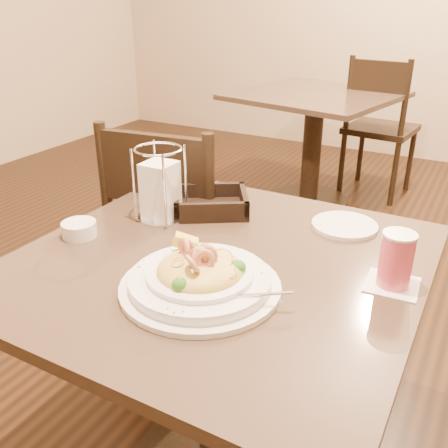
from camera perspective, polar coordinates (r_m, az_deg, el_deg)
The scene contains 10 objects.
main_table at distance 1.29m, azimuth -0.44°, elevation -12.82°, with size 0.90×0.90×0.72m.
background_table at distance 3.27m, azimuth 10.17°, elevation 10.59°, with size 1.06×1.06×0.72m.
dining_chair_near at distance 1.75m, azimuth -5.38°, elevation -1.98°, with size 0.47×0.47×0.93m.
dining_chair_far at distance 3.52m, azimuth 17.32°, elevation 10.91°, with size 0.46×0.46×0.93m.
pasta_bowl at distance 1.03m, azimuth -2.75°, elevation -6.01°, with size 0.37×0.34×0.11m.
drink_glass at distance 1.09m, azimuth 19.07°, elevation -3.93°, with size 0.11×0.11×0.12m.
bread_basket at distance 1.41m, azimuth -1.51°, elevation 2.23°, with size 0.26×0.25×0.06m.
napkin_caddy at distance 1.35m, azimuth -7.29°, elevation 4.00°, with size 0.13×0.13×0.20m.
side_plate at distance 1.35m, azimuth 13.61°, elevation -0.16°, with size 0.17×0.17×0.01m, color white.
butter_ramekin at distance 1.31m, azimuth -16.21°, elevation -0.57°, with size 0.09×0.09×0.04m, color white.
Camera 1 is at (0.50, -0.89, 1.29)m, focal length 40.00 mm.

